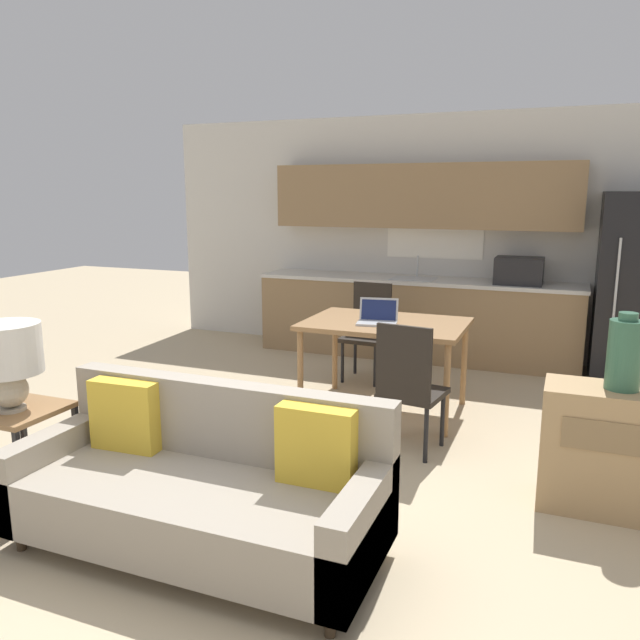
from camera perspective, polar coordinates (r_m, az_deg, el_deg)
ground_plane at (r=3.49m, az=-9.36°, el=-20.29°), size 20.00×20.00×0.00m
wall_back at (r=7.33m, az=9.52°, el=7.62°), size 6.40×0.07×2.70m
kitchen_counter at (r=7.09m, az=8.99°, el=3.36°), size 3.58×0.65×2.15m
dining_table at (r=5.26m, az=5.99°, el=-0.90°), size 1.33×0.93×0.78m
couch at (r=3.42m, az=-10.57°, el=-14.74°), size 1.93×0.80×0.83m
side_table at (r=4.15m, az=-25.69°, el=-9.84°), size 0.48×0.48×0.60m
table_lamp at (r=3.98m, az=-26.71°, el=-2.92°), size 0.39×0.39×0.51m
vase at (r=3.90m, az=26.09°, el=-2.80°), size 0.19×0.19×0.44m
dining_chair_near_right at (r=4.45m, az=8.15°, el=-5.84°), size 0.47×0.47×0.96m
dining_chair_far_left at (r=6.22m, az=4.42°, el=-0.73°), size 0.44×0.44×0.96m
laptop at (r=5.18m, az=5.30°, el=0.25°), size 0.36×0.30×0.20m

